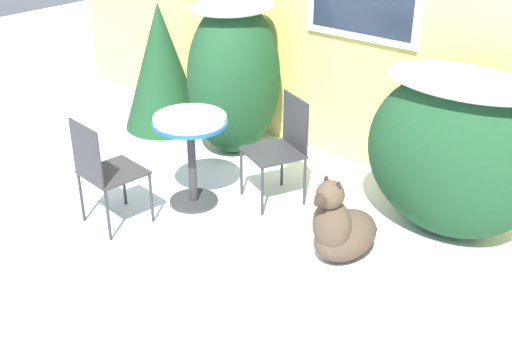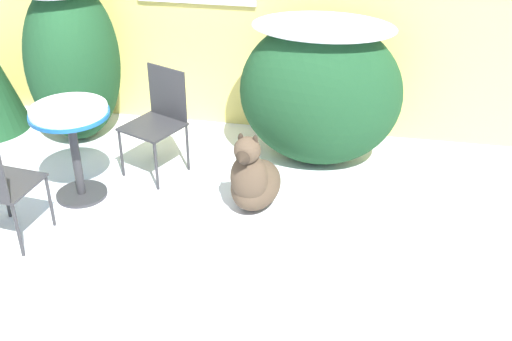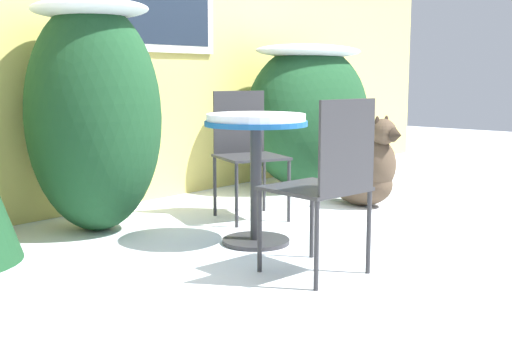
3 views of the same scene
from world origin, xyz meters
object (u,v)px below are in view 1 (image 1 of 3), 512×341
object	(u,v)px
dog	(341,229)
patio_chair_far_side	(104,169)
patio_table	(191,136)
patio_chair_near_table	(281,145)

from	to	relation	value
dog	patio_chair_far_side	bearing A→B (deg)	-147.30
patio_table	patio_chair_near_table	distance (m)	0.74
patio_table	dog	size ratio (longest dim) A/B	1.05
patio_chair_far_side	patio_chair_near_table	bearing A→B (deg)	-115.48
patio_chair_near_table	patio_table	bearing A→B (deg)	-109.89
patio_chair_near_table	dog	bearing A→B (deg)	-2.92
patio_table	dog	xyz separation A→B (m)	(1.40, 0.09, -0.36)
patio_table	dog	world-z (taller)	patio_table
patio_table	patio_chair_far_side	size ratio (longest dim) A/B	0.87
patio_table	patio_chair_far_side	bearing A→B (deg)	-110.34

